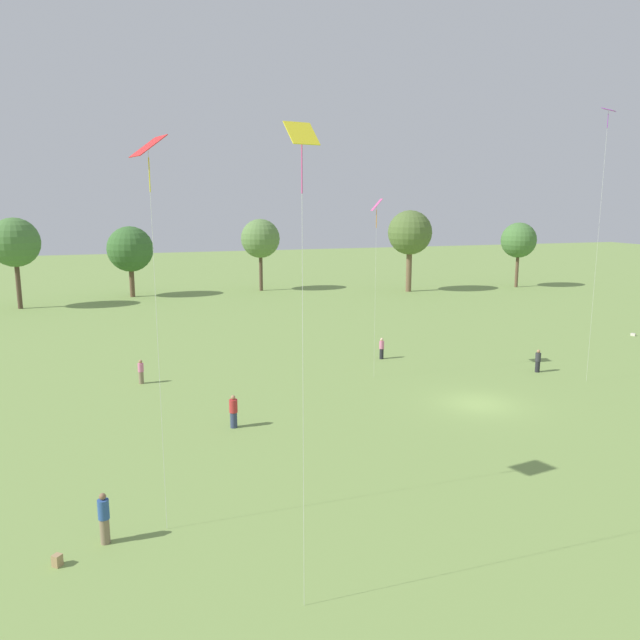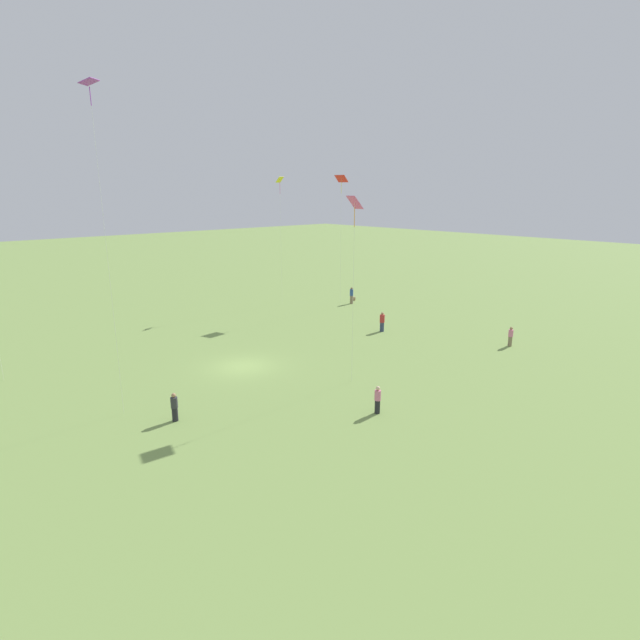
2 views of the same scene
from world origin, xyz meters
name	(u,v)px [view 2 (image 2 of 2)]	position (x,y,z in m)	size (l,w,h in m)	color
ground_plane	(244,366)	(0.00, 0.00, 0.00)	(240.00, 240.00, 0.00)	#7A994C
person_0	(352,295)	(-20.71, -9.31, 0.93)	(0.53, 0.53, 1.86)	#847056
person_1	(378,400)	(-1.17, 11.63, 0.81)	(0.50, 0.50, 1.62)	#232328
person_2	(174,407)	(7.70, 4.84, 0.80)	(0.46, 0.46, 1.61)	#232328
person_3	(510,337)	(-18.74, 10.46, 0.80)	(0.52, 0.52, 1.60)	#847056
person_4	(382,322)	(-14.43, 0.57, 0.87)	(0.49, 0.49, 1.77)	#333D5B
kite_2	(355,209)	(-3.65, 7.24, 11.11)	(0.90, 1.14, 11.90)	#E54C99
kite_3	(92,110)	(9.39, 1.95, 15.96)	(1.04, 1.03, 17.36)	purple
kite_4	(280,187)	(-15.10, -14.72, 12.64)	(0.91, 0.73, 13.71)	yellow
kite_6	(341,183)	(-18.60, -8.98, 13.06)	(1.23, 1.38, 13.82)	red
picnic_bag_0	(354,299)	(-22.18, -10.29, 0.20)	(0.37, 0.37, 0.40)	#A58459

